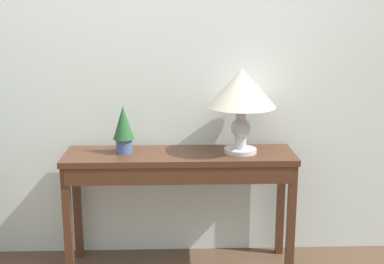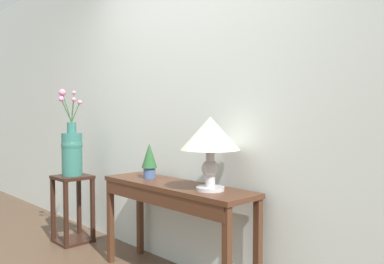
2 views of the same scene
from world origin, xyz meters
name	(u,v)px [view 2 (image 2 of 2)]	position (x,y,z in m)	size (l,w,h in m)	color
back_wall_with_art	(195,93)	(0.00, 1.49, 1.40)	(9.00, 0.10, 2.80)	silver
console_table	(173,198)	(0.07, 1.19, 0.62)	(1.35, 0.37, 0.73)	#472819
table_lamp	(210,137)	(0.43, 1.21, 1.08)	(0.40, 0.40, 0.49)	#B7B7BC
potted_plant_on_console	(149,159)	(-0.25, 1.23, 0.88)	(0.12, 0.12, 0.28)	#3D5684
pedestal_stand_left	(73,209)	(-1.28, 1.09, 0.32)	(0.32, 0.32, 0.64)	black
flower_vase_tall	(72,149)	(-1.28, 1.09, 0.90)	(0.21, 0.23, 0.83)	#2D665B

